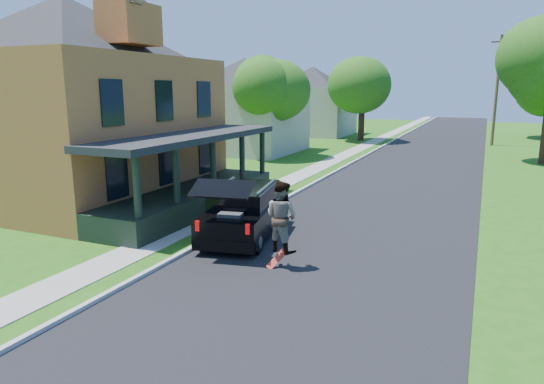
% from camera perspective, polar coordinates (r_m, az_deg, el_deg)
% --- Properties ---
extents(ground, '(140.00, 140.00, 0.00)m').
position_cam_1_polar(ground, '(12.08, 2.75, -11.75)').
color(ground, '#205B12').
rests_on(ground, ground).
extents(street, '(8.00, 120.00, 0.02)m').
position_cam_1_polar(street, '(30.97, 16.18, 2.51)').
color(street, black).
rests_on(street, ground).
extents(curb, '(0.15, 120.00, 0.12)m').
position_cam_1_polar(curb, '(31.74, 8.92, 3.07)').
color(curb, '#ABABA5').
rests_on(curb, ground).
extents(sidewalk, '(1.30, 120.00, 0.03)m').
position_cam_1_polar(sidewalk, '(32.16, 6.25, 3.26)').
color(sidewalk, gray).
rests_on(sidewalk, ground).
extents(front_walk, '(6.50, 1.20, 0.03)m').
position_cam_1_polar(front_walk, '(21.70, -15.27, -1.37)').
color(front_walk, gray).
rests_on(front_walk, ground).
extents(main_house, '(15.56, 15.56, 10.10)m').
position_cam_1_polar(main_house, '(23.38, -22.40, 11.28)').
color(main_house, '#BA6136').
rests_on(main_house, ground).
extents(neighbor_house_mid, '(12.78, 12.78, 8.30)m').
position_cam_1_polar(neighbor_house_mid, '(38.51, -3.22, 11.01)').
color(neighbor_house_mid, '#B4AF9F').
rests_on(neighbor_house_mid, ground).
extents(neighbor_house_far, '(12.78, 12.78, 8.30)m').
position_cam_1_polar(neighbor_house_far, '(53.27, 4.74, 11.27)').
color(neighbor_house_far, '#B4AF9F').
rests_on(neighbor_house_far, ground).
extents(black_suv, '(2.73, 5.18, 2.29)m').
position_cam_1_polar(black_suv, '(16.08, -3.36, -2.36)').
color(black_suv, black).
rests_on(black_suv, ground).
extents(skateboarder, '(1.13, 0.99, 1.98)m').
position_cam_1_polar(skateboarder, '(13.26, 1.11, -2.90)').
color(skateboarder, black).
rests_on(skateboarder, ground).
extents(skateboard, '(0.51, 0.51, 0.56)m').
position_cam_1_polar(skateboard, '(13.56, 0.60, -7.96)').
color(skateboard, red).
rests_on(skateboard, ground).
extents(tree_left_mid, '(6.19, 6.47, 8.18)m').
position_cam_1_polar(tree_left_mid, '(35.06, -0.61, 13.03)').
color(tree_left_mid, black).
rests_on(tree_left_mid, ground).
extents(tree_left_far, '(6.95, 7.14, 8.44)m').
position_cam_1_polar(tree_left_far, '(47.58, 10.62, 12.50)').
color(tree_left_far, black).
rests_on(tree_left_far, ground).
extents(utility_pole_far, '(1.56, 0.26, 9.36)m').
position_cam_1_polar(utility_pole_far, '(46.81, 24.93, 10.88)').
color(utility_pole_far, '#4D3723').
rests_on(utility_pole_far, ground).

